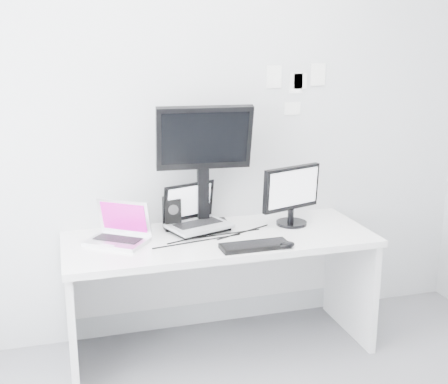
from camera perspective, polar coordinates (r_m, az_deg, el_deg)
The scene contains 14 objects.
back_wall at distance 3.58m, azimuth -1.98°, elevation 6.85°, with size 3.60×3.60×0.00m, color silver.
desk at distance 3.53m, azimuth -0.41°, elevation -9.98°, with size 1.80×0.70×0.73m, color white.
macbook at distance 3.29m, azimuth -10.62°, elevation -2.97°, with size 0.33×0.24×0.24m, color silver.
speaker at distance 3.50m, azimuth -5.16°, elevation -2.14°, with size 0.10×0.10×0.20m, color black.
dell_laptop at distance 3.43m, azimuth -2.49°, elevation -1.64°, with size 0.35×0.27×0.29m, color #A3A5AA.
rear_monitor at distance 3.45m, azimuth -2.00°, elevation 2.60°, with size 0.57×0.20×0.77m, color black.
samsung_monitor at distance 3.57m, azimuth 6.74°, elevation -0.28°, with size 0.42×0.19×0.38m, color black.
keyboard at distance 3.20m, azimuth 3.06°, elevation -5.32°, with size 0.38×0.14×0.03m, color black.
mouse at distance 3.21m, azimuth 6.19°, elevation -5.21°, with size 0.10×0.07×0.03m, color black.
wall_note_0 at distance 3.68m, azimuth 4.94°, elevation 11.24°, with size 0.10×0.00×0.14m, color white.
wall_note_1 at distance 3.74m, azimuth 7.11°, elevation 10.63°, with size 0.09×0.00×0.13m, color white.
wall_note_2 at distance 3.80m, azimuth 9.26°, elevation 11.37°, with size 0.10×0.00×0.14m, color white.
wall_note_3 at distance 3.75m, azimuth 6.75°, elevation 8.19°, with size 0.11×0.00×0.08m, color white.
wall_note_4 at distance 3.75m, azimuth 7.54°, elevation 10.78°, with size 0.09×0.00×0.10m, color white.
Camera 1 is at (-0.87, -1.84, 1.83)m, focal length 46.40 mm.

